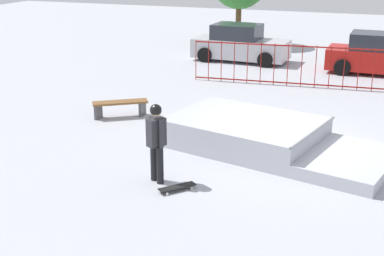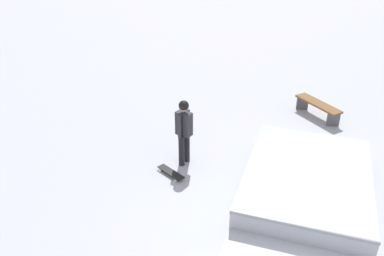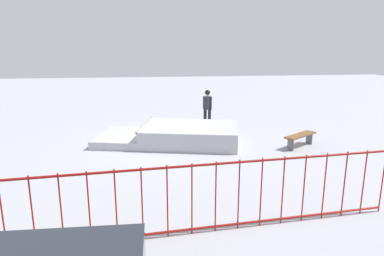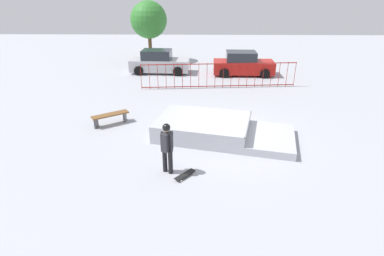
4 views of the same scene
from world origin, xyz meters
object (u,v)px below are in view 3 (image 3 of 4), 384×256
Objects in this scene: skateboard at (195,124)px; park_bench at (300,137)px; skater at (207,105)px; skate_ramp at (178,135)px.

skateboard is 5.34m from park_bench.
skater is 4.82m from park_bench.
skate_ramp is 3.39× the size of skater.
park_bench reaches higher than skateboard.
skater is 1.12m from skateboard.
park_bench is (-4.51, 1.11, 0.04)m from skate_ramp.
skate_ramp is 3.78× the size of park_bench.
skater is (-1.63, -2.70, 0.69)m from skate_ramp.
skater is at bearing -52.96° from park_bench.
skater reaches higher than skate_ramp.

